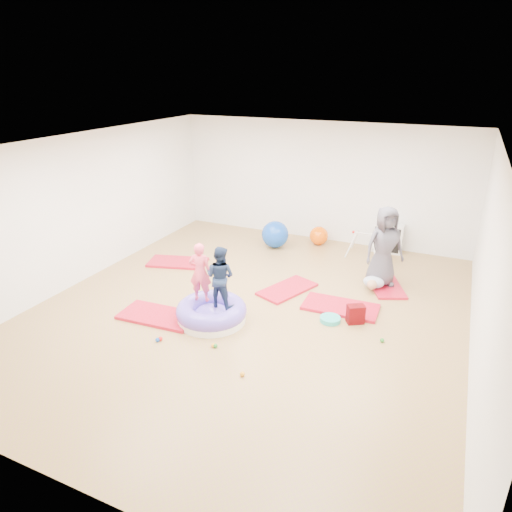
% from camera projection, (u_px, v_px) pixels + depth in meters
% --- Properties ---
extents(room, '(7.01, 8.01, 2.81)m').
position_uv_depth(room, '(248.00, 234.00, 7.36)').
color(room, '#9B704C').
rests_on(room, ground).
extents(gym_mat_front_left, '(1.33, 0.72, 0.05)m').
position_uv_depth(gym_mat_front_left, '(158.00, 316.00, 7.65)').
color(gym_mat_front_left, '#C2244C').
rests_on(gym_mat_front_left, ground).
extents(gym_mat_mid_left, '(1.36, 0.94, 0.05)m').
position_uv_depth(gym_mat_mid_left, '(178.00, 262.00, 9.78)').
color(gym_mat_mid_left, '#C2244C').
rests_on(gym_mat_mid_left, ground).
extents(gym_mat_center_back, '(0.96, 1.28, 0.05)m').
position_uv_depth(gym_mat_center_back, '(287.00, 289.00, 8.58)').
color(gym_mat_center_back, '#C2244C').
rests_on(gym_mat_center_back, ground).
extents(gym_mat_right, '(1.31, 0.68, 0.05)m').
position_uv_depth(gym_mat_right, '(340.00, 307.00, 7.93)').
color(gym_mat_right, '#C2244C').
rests_on(gym_mat_right, ground).
extents(gym_mat_rear_right, '(0.93, 1.21, 0.05)m').
position_uv_depth(gym_mat_rear_right, '(386.00, 286.00, 8.72)').
color(gym_mat_rear_right, '#C2244C').
rests_on(gym_mat_rear_right, ground).
extents(inflatable_cushion, '(1.17, 1.17, 0.37)m').
position_uv_depth(inflatable_cushion, '(212.00, 313.00, 7.51)').
color(inflatable_cushion, white).
rests_on(inflatable_cushion, ground).
extents(child_pink, '(0.42, 0.32, 1.02)m').
position_uv_depth(child_pink, '(200.00, 269.00, 7.41)').
color(child_pink, '#FD4C69').
rests_on(child_pink, inflatable_cushion).
extents(child_navy, '(0.51, 0.41, 1.02)m').
position_uv_depth(child_navy, '(220.00, 274.00, 7.24)').
color(child_navy, '#182748').
rests_on(child_navy, inflatable_cushion).
extents(adult_caregiver, '(0.89, 0.83, 1.53)m').
position_uv_depth(adult_caregiver, '(384.00, 246.00, 8.48)').
color(adult_caregiver, '#464551').
rests_on(adult_caregiver, gym_mat_rear_right).
extents(infant, '(0.39, 0.40, 0.23)m').
position_uv_depth(infant, '(373.00, 283.00, 8.53)').
color(infant, '#A6B5D0').
rests_on(infant, gym_mat_rear_right).
extents(ball_pit_balls, '(3.20, 1.70, 0.07)m').
position_uv_depth(ball_pit_balls, '(228.00, 347.00, 6.78)').
color(ball_pit_balls, orange).
rests_on(ball_pit_balls, ground).
extents(exercise_ball_blue, '(0.63, 0.63, 0.63)m').
position_uv_depth(exercise_ball_blue, '(275.00, 234.00, 10.57)').
color(exercise_ball_blue, '#0F42B2').
rests_on(exercise_ball_blue, ground).
extents(exercise_ball_orange, '(0.44, 0.44, 0.44)m').
position_uv_depth(exercise_ball_orange, '(319.00, 236.00, 10.77)').
color(exercise_ball_orange, '#F35802').
rests_on(exercise_ball_orange, ground).
extents(infant_play_gym, '(0.71, 0.67, 0.54)m').
position_uv_depth(infant_play_gym, '(365.00, 241.00, 10.04)').
color(infant_play_gym, silver).
rests_on(infant_play_gym, ground).
extents(cube_shelf, '(0.65, 0.32, 0.65)m').
position_uv_depth(cube_shelf, '(388.00, 238.00, 10.31)').
color(cube_shelf, silver).
rests_on(cube_shelf, ground).
extents(balance_disc, '(0.34, 0.34, 0.08)m').
position_uv_depth(balance_disc, '(330.00, 319.00, 7.52)').
color(balance_disc, '#28B2AD').
rests_on(balance_disc, ground).
extents(backpack, '(0.32, 0.29, 0.32)m').
position_uv_depth(backpack, '(356.00, 314.00, 7.43)').
color(backpack, '#9E010A').
rests_on(backpack, ground).
extents(yellow_toy, '(0.20, 0.20, 0.03)m').
position_uv_depth(yellow_toy, '(168.00, 313.00, 7.77)').
color(yellow_toy, orange).
rests_on(yellow_toy, ground).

